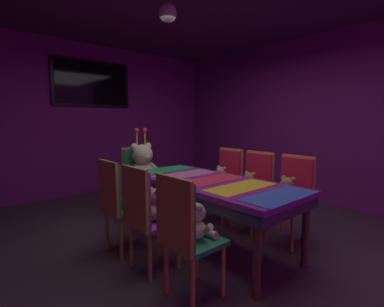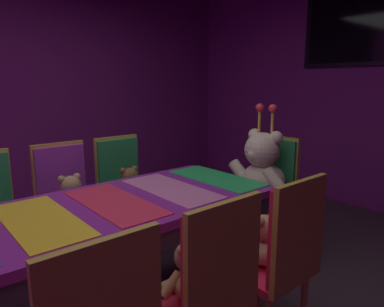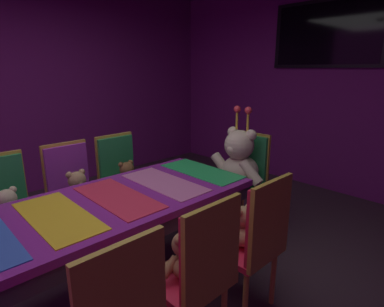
{
  "view_description": "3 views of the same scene",
  "coord_description": "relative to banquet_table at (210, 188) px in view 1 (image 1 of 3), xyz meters",
  "views": [
    {
      "loc": [
        -2.11,
        -2.12,
        1.39
      ],
      "look_at": [
        0.01,
        0.31,
        1.0
      ],
      "focal_mm": 26.39,
      "sensor_mm": 36.0,
      "label": 1
    },
    {
      "loc": [
        1.81,
        -0.94,
        1.44
      ],
      "look_at": [
        0.13,
        0.5,
        0.99
      ],
      "focal_mm": 32.73,
      "sensor_mm": 36.0,
      "label": 2
    },
    {
      "loc": [
        1.86,
        -1.06,
        1.63
      ],
      "look_at": [
        0.15,
        0.59,
        0.98
      ],
      "focal_mm": 29.4,
      "sensor_mm": 36.0,
      "label": 3
    }
  ],
  "objects": [
    {
      "name": "throne_chair",
      "position": [
        0.0,
        1.54,
        -0.06
      ],
      "size": [
        0.41,
        0.42,
        0.98
      ],
      "rotation": [
        0.0,
        0.0,
        -1.57
      ],
      "color": "#268C4C",
      "rests_on": "ground_plane"
    },
    {
      "name": "wall_tv",
      "position": [
        0.0,
        3.11,
        1.4
      ],
      "size": [
        1.44,
        0.06,
        0.83
      ],
      "color": "black"
    },
    {
      "name": "king_teddy_bear",
      "position": [
        0.0,
        1.38,
        0.07
      ],
      "size": [
        0.63,
        0.49,
        0.81
      ],
      "rotation": [
        0.0,
        0.0,
        -1.57
      ],
      "color": "beige",
      "rests_on": "throne_chair"
    },
    {
      "name": "teddy_right_2",
      "position": [
        0.71,
        0.51,
        -0.07
      ],
      "size": [
        0.24,
        0.31,
        0.29
      ],
      "rotation": [
        0.0,
        0.0,
        3.14
      ],
      "color": "tan",
      "rests_on": "chair_right_2"
    },
    {
      "name": "chair_right_2",
      "position": [
        0.85,
        0.51,
        -0.06
      ],
      "size": [
        0.42,
        0.41,
        0.98
      ],
      "rotation": [
        0.0,
        0.0,
        3.14
      ],
      "color": "red",
      "rests_on": "ground_plane"
    },
    {
      "name": "wall_back",
      "position": [
        0.0,
        3.2,
        0.75
      ],
      "size": [
        5.2,
        0.12,
        2.8
      ],
      "primitive_type": "cube",
      "color": "#721E72",
      "rests_on": "ground_plane"
    },
    {
      "name": "ground_plane",
      "position": [
        0.0,
        0.0,
        -0.65
      ],
      "size": [
        7.9,
        7.9,
        0.0
      ],
      "primitive_type": "plane",
      "color": "#3F2D38"
    },
    {
      "name": "teddy_left_0",
      "position": [
        -0.69,
        -0.54,
        -0.07
      ],
      "size": [
        0.24,
        0.32,
        0.3
      ],
      "color": "beige",
      "rests_on": "chair_left_0"
    },
    {
      "name": "chair_right_0",
      "position": [
        0.83,
        -0.52,
        -0.06
      ],
      "size": [
        0.42,
        0.41,
        0.98
      ],
      "rotation": [
        0.0,
        0.0,
        3.14
      ],
      "color": "red",
      "rests_on": "ground_plane"
    },
    {
      "name": "teddy_right_1",
      "position": [
        0.69,
        0.01,
        -0.07
      ],
      "size": [
        0.23,
        0.3,
        0.29
      ],
      "rotation": [
        0.0,
        0.0,
        3.14
      ],
      "color": "#9E7247",
      "rests_on": "chair_right_1"
    },
    {
      "name": "chair_left_0",
      "position": [
        -0.83,
        -0.54,
        -0.06
      ],
      "size": [
        0.42,
        0.41,
        0.98
      ],
      "color": "#268C4C",
      "rests_on": "ground_plane"
    },
    {
      "name": "teddy_left_1",
      "position": [
        -0.69,
        0.01,
        -0.06
      ],
      "size": [
        0.26,
        0.33,
        0.31
      ],
      "color": "tan",
      "rests_on": "chair_left_1"
    },
    {
      "name": "banquet_table",
      "position": [
        0.0,
        0.0,
        0.0
      ],
      "size": [
        0.9,
        2.02,
        0.75
      ],
      "color": "purple",
      "rests_on": "ground_plane"
    },
    {
      "name": "teddy_left_2",
      "position": [
        -0.7,
        0.52,
        -0.07
      ],
      "size": [
        0.24,
        0.31,
        0.29
      ],
      "color": "brown",
      "rests_on": "chair_left_2"
    },
    {
      "name": "pendant_light",
      "position": [
        -0.18,
        0.49,
        1.9
      ],
      "size": [
        0.2,
        0.2,
        0.2
      ],
      "primitive_type": "sphere",
      "color": "white"
    },
    {
      "name": "wall_right",
      "position": [
        2.6,
        0.0,
        0.75
      ],
      "size": [
        0.12,
        6.4,
        2.8
      ],
      "primitive_type": "cube",
      "color": "#721E72",
      "rests_on": "ground_plane"
    },
    {
      "name": "teddy_right_0",
      "position": [
        0.68,
        -0.52,
        -0.06
      ],
      "size": [
        0.25,
        0.33,
        0.31
      ],
      "rotation": [
        0.0,
        0.0,
        3.14
      ],
      "color": "#9E7247",
      "rests_on": "chair_right_0"
    },
    {
      "name": "chair_right_1",
      "position": [
        0.83,
        0.01,
        -0.06
      ],
      "size": [
        0.42,
        0.41,
        0.98
      ],
      "rotation": [
        0.0,
        0.0,
        3.14
      ],
      "color": "red",
      "rests_on": "ground_plane"
    },
    {
      "name": "chair_left_1",
      "position": [
        -0.84,
        0.01,
        -0.06
      ],
      "size": [
        0.42,
        0.41,
        0.98
      ],
      "color": "purple",
      "rests_on": "ground_plane"
    },
    {
      "name": "chair_left_2",
      "position": [
        -0.85,
        0.52,
        -0.06
      ],
      "size": [
        0.42,
        0.41,
        0.98
      ],
      "color": "#268C4C",
      "rests_on": "ground_plane"
    }
  ]
}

